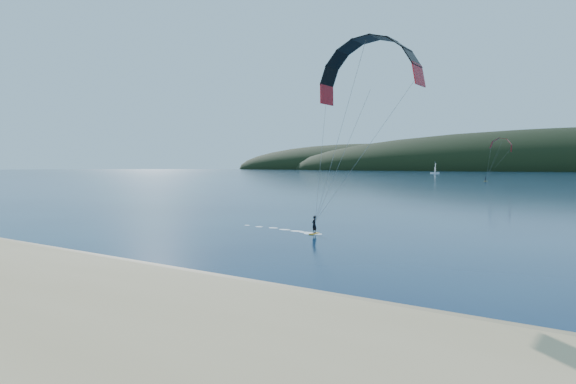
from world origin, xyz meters
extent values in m
plane|color=#061431|center=(0.00, 0.00, 0.00)|extent=(1800.00, 1800.00, 0.00)
cube|color=olive|center=(0.00, 4.50, 0.05)|extent=(220.00, 2.50, 0.10)
ellipsoid|color=black|center=(-50.00, 720.00, 0.00)|extent=(840.00, 280.00, 110.00)
ellipsoid|color=black|center=(-380.00, 780.00, 0.00)|extent=(520.00, 220.00, 90.00)
cube|color=orange|center=(-4.49, 24.88, 0.05)|extent=(0.52, 1.44, 0.08)
imported|color=black|center=(-4.49, 24.88, 0.95)|extent=(0.45, 0.66, 1.75)
cylinder|color=gray|center=(0.00, 21.85, 6.95)|extent=(0.02, 0.02, 15.14)
cube|color=orange|center=(-32.50, 211.56, 0.05)|extent=(1.40, 1.42, 0.09)
imported|color=black|center=(-32.50, 211.56, 1.02)|extent=(1.14, 1.14, 1.86)
cylinder|color=gray|center=(-28.90, 209.24, 7.72)|extent=(0.02, 0.02, 14.87)
cube|color=white|center=(-120.23, 407.31, 0.45)|extent=(7.48, 5.10, 1.25)
cylinder|color=white|center=(-120.23, 407.31, 5.37)|extent=(0.18, 0.18, 9.85)
cube|color=white|center=(-120.19, 408.56, 5.37)|extent=(1.02, 2.14, 7.16)
cube|color=white|center=(-120.19, 405.88, 3.58)|extent=(0.79, 1.65, 4.48)
camera|label=1|loc=(21.38, -16.88, 6.72)|focal=31.35mm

